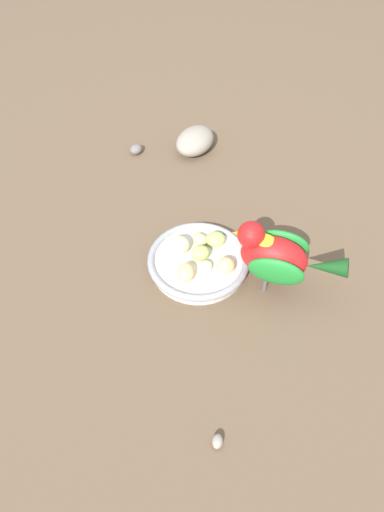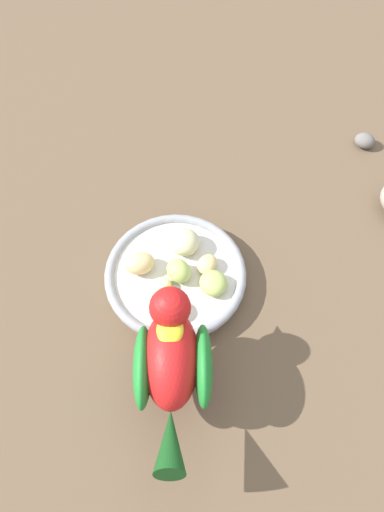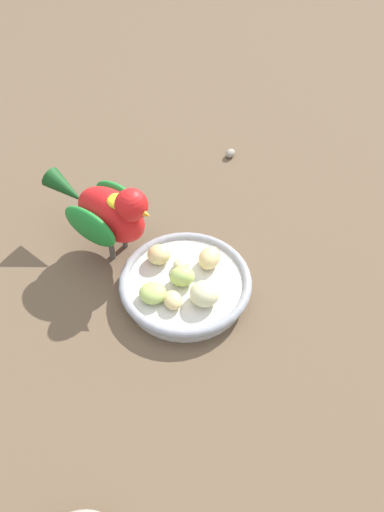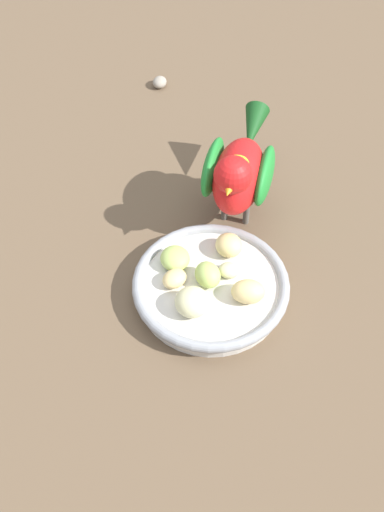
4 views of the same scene
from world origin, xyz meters
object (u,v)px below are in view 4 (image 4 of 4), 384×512
Objects in this scene: feeding_bowl at (211,287)px; apple_piece_1 at (208,275)px; apple_piece_2 at (174,279)px; apple_piece_5 at (229,270)px; apple_piece_3 at (175,258)px; apple_piece_0 at (229,245)px; apple_piece_6 at (248,291)px; pebble_2 at (160,82)px; parrot at (240,171)px; apple_piece_4 at (192,302)px.

apple_piece_1 reaches higher than feeding_bowl.
apple_piece_2 is 1.21× the size of apple_piece_5.
apple_piece_0 is at bearing 41.57° from apple_piece_3.
apple_piece_6 reaches higher than apple_piece_3.
apple_piece_2 is at bearing -60.25° from pebble_2.
apple_piece_3 is 0.38m from pebble_2.
apple_piece_5 is (0.06, 0.01, -0.00)m from apple_piece_3.
apple_piece_5 is at bearing 37.15° from apple_piece_2.
apple_piece_1 is at bearing -130.62° from apple_piece_5.
feeding_bowl is 5.34× the size of apple_piece_1.
apple_piece_1 reaches higher than apple_piece_2.
parrot is at bearing 97.81° from apple_piece_1.
apple_piece_4 is (0.05, -0.05, 0.00)m from apple_piece_3.
apple_piece_0 is at bearing 88.02° from apple_piece_4.
pebble_2 is at bearing -144.11° from parrot.
apple_piece_3 is (-0.05, 0.01, 0.02)m from feeding_bowl.
parrot reaches higher than pebble_2.
apple_piece_0 reaches higher than feeding_bowl.
apple_piece_1 and apple_piece_6 have the same top height.
apple_piece_5 is at bearing 145.92° from apple_piece_6.
apple_piece_5 is at bearing 74.95° from apple_piece_4.
feeding_bowl is 0.06m from apple_piece_0.
apple_piece_1 is at bearing 28.51° from apple_piece_2.
feeding_bowl reaches higher than pebble_2.
apple_piece_0 is 1.33× the size of pebble_2.
apple_piece_3 is (-0.05, -0.04, -0.00)m from apple_piece_0.
apple_piece_0 is (-0.00, 0.05, 0.02)m from feeding_bowl.
apple_piece_2 is 0.76× the size of apple_piece_4.
apple_piece_0 is 1.11× the size of apple_piece_2.
apple_piece_4 reaches higher than apple_piece_5.
pebble_2 is (-0.29, 0.34, -0.03)m from apple_piece_6.
feeding_bowl is 4.68× the size of apple_piece_4.
apple_piece_0 is 0.07m from apple_piece_3.
apple_piece_3 is 0.07m from apple_piece_5.
apple_piece_6 is 0.45m from pebble_2.
feeding_bowl is at bearing -10.28° from apple_piece_3.
feeding_bowl is 0.05m from apple_piece_2.
apple_piece_5 is 0.41m from pebble_2.
apple_piece_6 reaches higher than apple_piece_2.
apple_piece_2 is 0.07m from apple_piece_5.
apple_piece_3 is (-0.05, 0.01, -0.00)m from apple_piece_1.
apple_piece_1 reaches higher than apple_piece_0.
pebble_2 is (-0.24, 0.34, -0.01)m from feeding_bowl.
apple_piece_3 reaches higher than feeding_bowl.
apple_piece_0 is 0.91× the size of apple_piece_3.
apple_piece_3 is at bearing -59.87° from pebble_2.
parrot reaches higher than feeding_bowl.
apple_piece_3 is at bearing 169.72° from feeding_bowl.
apple_piece_3 is 0.07m from apple_piece_4.
feeding_bowl is at bearing 179.46° from apple_piece_6.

